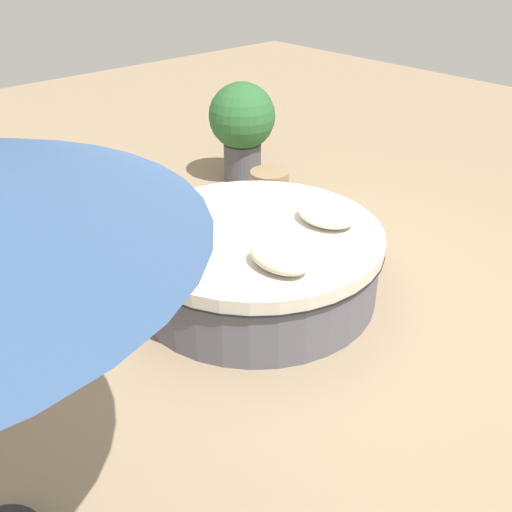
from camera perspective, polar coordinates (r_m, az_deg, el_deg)
ground_plane at (r=4.96m, az=0.00°, el=-3.49°), size 16.00×16.00×0.00m
round_bed at (r=4.81m, az=0.00°, el=-0.52°), size 2.02×2.02×0.58m
throw_pillow_0 at (r=4.15m, az=2.26°, el=-0.18°), size 0.50×0.33×0.15m
throw_pillow_1 at (r=4.80m, az=6.74°, el=3.97°), size 0.51×0.39×0.14m
planter at (r=6.92m, az=-1.34°, el=12.53°), size 0.75×0.75×1.13m
side_table at (r=6.31m, az=1.28°, el=6.31°), size 0.41×0.41×0.42m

